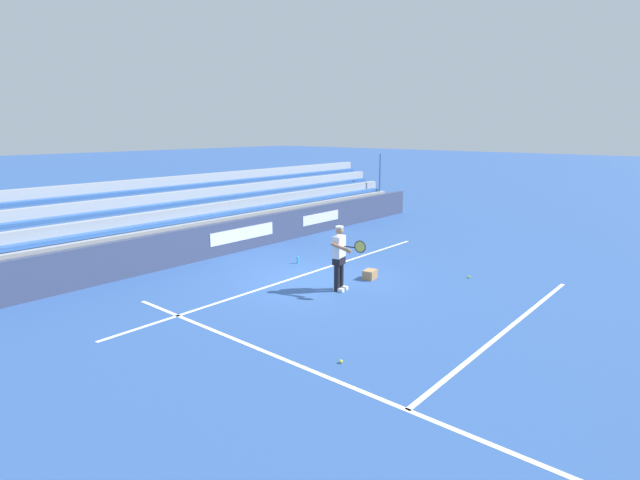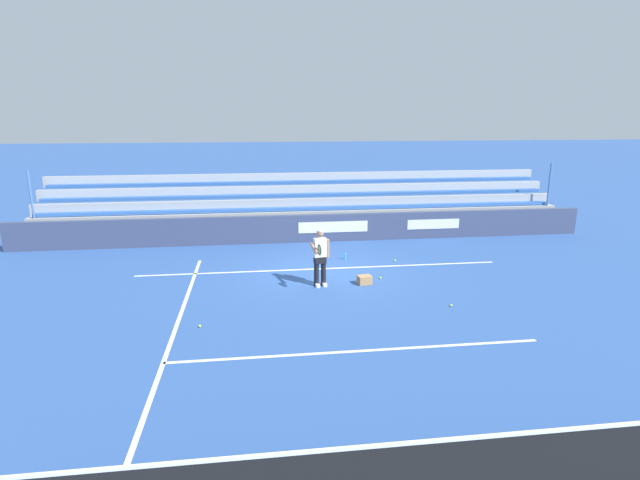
# 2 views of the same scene
# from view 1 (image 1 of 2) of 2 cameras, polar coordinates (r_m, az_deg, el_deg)

# --- Properties ---
(ground_plane) EXTENTS (160.00, 160.00, 0.00)m
(ground_plane) POSITION_cam_1_polar(r_m,az_deg,el_deg) (14.12, -0.78, -4.53)
(ground_plane) COLOR #2D5193
(court_baseline_white) EXTENTS (12.00, 0.10, 0.01)m
(court_baseline_white) POSITION_cam_1_polar(r_m,az_deg,el_deg) (14.44, -2.28, -4.13)
(court_baseline_white) COLOR white
(court_baseline_white) RESTS_ON ground
(court_sideline_white) EXTENTS (0.10, 12.00, 0.01)m
(court_sideline_white) POSITION_cam_1_polar(r_m,az_deg,el_deg) (8.81, 1.23, -15.55)
(court_sideline_white) COLOR white
(court_sideline_white) RESTS_ON ground
(court_service_line_white) EXTENTS (8.22, 0.10, 0.01)m
(court_service_line_white) POSITION_cam_1_polar(r_m,az_deg,el_deg) (11.47, 20.65, -9.49)
(court_service_line_white) COLOR white
(court_service_line_white) RESTS_ON ground
(back_wall_sponsor_board) EXTENTS (22.97, 0.25, 1.10)m
(back_wall_sponsor_board) POSITION_cam_1_polar(r_m,az_deg,el_deg) (16.96, -11.47, 0.07)
(back_wall_sponsor_board) COLOR #384260
(back_wall_sponsor_board) RESTS_ON ground
(bleacher_stand) EXTENTS (21.83, 2.40, 2.95)m
(bleacher_stand) POSITION_cam_1_polar(r_m,az_deg,el_deg) (18.37, -15.06, 1.40)
(bleacher_stand) COLOR #9EA3A8
(bleacher_stand) RESTS_ON ground
(tennis_player) EXTENTS (0.59, 1.05, 1.71)m
(tennis_player) POSITION_cam_1_polar(r_m,az_deg,el_deg) (12.97, 2.28, -1.99)
(tennis_player) COLOR black
(tennis_player) RESTS_ON ground
(ball_box_cardboard) EXTENTS (0.45, 0.36, 0.26)m
(ball_box_cardboard) POSITION_cam_1_polar(r_m,az_deg,el_deg) (14.21, 5.73, -3.93)
(ball_box_cardboard) COLOR #A87F51
(ball_box_cardboard) RESTS_ON ground
(tennis_ball_far_left) EXTENTS (0.07, 0.07, 0.07)m
(tennis_ball_far_left) POSITION_cam_1_polar(r_m,az_deg,el_deg) (14.92, 5.79, -3.51)
(tennis_ball_far_left) COLOR #CCE533
(tennis_ball_far_left) RESTS_ON ground
(tennis_ball_on_baseline) EXTENTS (0.07, 0.07, 0.07)m
(tennis_ball_on_baseline) POSITION_cam_1_polar(r_m,az_deg,el_deg) (9.32, 2.40, -13.69)
(tennis_ball_on_baseline) COLOR #CCE533
(tennis_ball_on_baseline) RESTS_ON ground
(tennis_ball_far_right) EXTENTS (0.07, 0.07, 0.07)m
(tennis_ball_far_right) POSITION_cam_1_polar(r_m,az_deg,el_deg) (14.86, 16.67, -4.06)
(tennis_ball_far_right) COLOR #CCE533
(tennis_ball_far_right) RESTS_ON ground
(tennis_ball_stray_back) EXTENTS (0.07, 0.07, 0.07)m
(tennis_ball_stray_back) POSITION_cam_1_polar(r_m,az_deg,el_deg) (16.71, 2.65, -1.70)
(tennis_ball_stray_back) COLOR #CCE533
(tennis_ball_stray_back) RESTS_ON ground
(water_bottle) EXTENTS (0.07, 0.07, 0.22)m
(water_bottle) POSITION_cam_1_polar(r_m,az_deg,el_deg) (15.76, -2.54, -2.29)
(water_bottle) COLOR #33B2E5
(water_bottle) RESTS_ON ground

